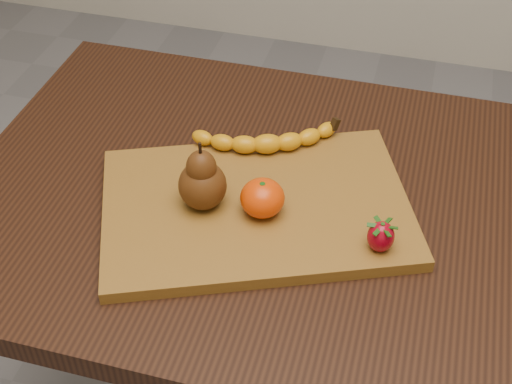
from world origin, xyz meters
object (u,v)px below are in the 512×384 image
(table, at_px, (281,242))
(pear, at_px, (202,175))
(mandarin, at_px, (262,198))
(cutting_board, at_px, (256,207))

(table, xyz_separation_m, pear, (-0.10, -0.06, 0.17))
(mandarin, bearing_deg, table, 74.77)
(cutting_board, bearing_deg, table, 31.32)
(pear, height_order, mandarin, pear)
(pear, bearing_deg, cutting_board, 17.12)
(pear, xyz_separation_m, mandarin, (0.09, 0.00, -0.03))
(table, distance_m, cutting_board, 0.12)
(table, xyz_separation_m, cutting_board, (-0.03, -0.04, 0.11))
(cutting_board, bearing_deg, mandarin, -74.10)
(cutting_board, relative_size, mandarin, 6.97)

